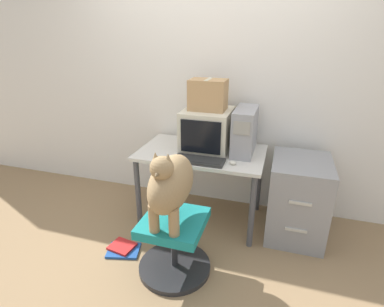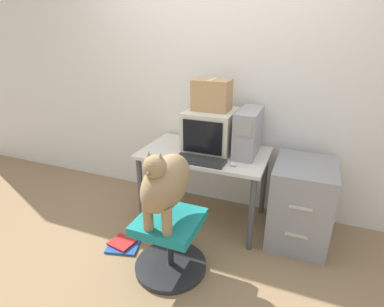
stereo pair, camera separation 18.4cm
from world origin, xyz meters
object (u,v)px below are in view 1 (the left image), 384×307
Objects in this scene: office_chair at (174,244)px; cardboard_box at (208,95)px; pc_tower at (245,131)px; crt_monitor at (207,129)px; dog at (170,184)px; book_stack_floor at (123,249)px; keyboard at (199,160)px; filing_cabinet at (297,198)px.

office_chair is 1.74× the size of cardboard_box.
pc_tower is 0.46m from cardboard_box.
crt_monitor reaches higher than dog.
dog is (-0.00, -0.03, 0.53)m from office_chair.
crt_monitor reaches higher than book_stack_floor.
keyboard is at bearing -87.12° from cardboard_box.
office_chair is (-0.37, -0.85, -0.67)m from pc_tower.
filing_cabinet reaches higher than office_chair.
dog is at bearing -91.87° from cardboard_box.
cardboard_box is 1.52m from book_stack_floor.
pc_tower is 1.47m from book_stack_floor.
book_stack_floor is at bearing 168.81° from dog.
keyboard is 0.95m from filing_cabinet.
dog reaches higher than filing_cabinet.
crt_monitor is at bearing 88.12° from dog.
keyboard is 0.70m from office_chair.
dog is 0.98m from cardboard_box.
keyboard is 0.74× the size of dog.
cardboard_box is at bearing 90.00° from crt_monitor.
pc_tower is at bearing 46.05° from keyboard.
crt_monitor is at bearing -90.00° from cardboard_box.
keyboard is at bearing -87.09° from crt_monitor.
crt_monitor is 1.45× the size of cardboard_box.
dog is (-0.05, -0.54, 0.04)m from keyboard.
keyboard is 0.99m from book_stack_floor.
filing_cabinet is at bearing -5.29° from crt_monitor.
dog is 1.26m from filing_cabinet.
crt_monitor reaches higher than filing_cabinet.
book_stack_floor is at bearing 172.73° from office_chair.
keyboard is 0.60× the size of filing_cabinet.
office_chair is 1.17m from filing_cabinet.
office_chair is 1.85× the size of book_stack_floor.
book_stack_floor is at bearing -123.64° from cardboard_box.
dog is 0.90m from book_stack_floor.
pc_tower reaches higher than filing_cabinet.
crt_monitor is 0.80× the size of dog.
pc_tower is 1.14m from office_chair.
dog reaches higher than book_stack_floor.
crt_monitor is at bearing 174.71° from filing_cabinet.
crt_monitor is 0.37m from keyboard.
crt_monitor is 0.65× the size of filing_cabinet.
dog is 1.82× the size of cardboard_box.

